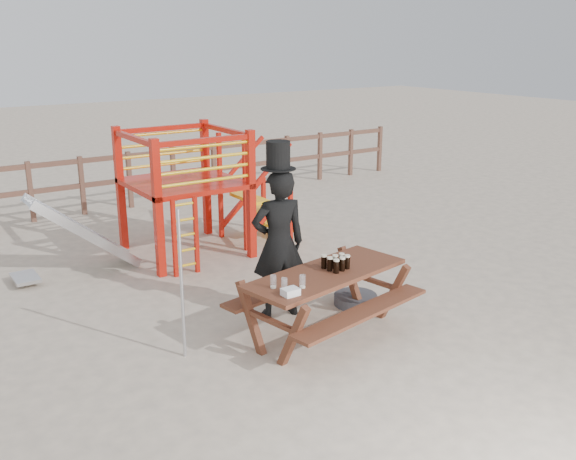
{
  "coord_description": "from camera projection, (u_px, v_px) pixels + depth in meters",
  "views": [
    {
      "loc": [
        -4.09,
        -5.87,
        3.5
      ],
      "look_at": [
        0.38,
        0.8,
        1.07
      ],
      "focal_mm": 40.0,
      "sensor_mm": 36.0,
      "label": 1
    }
  ],
  "objects": [
    {
      "name": "man_with_hat",
      "position": [
        279.0,
        240.0,
        8.12
      ],
      "size": [
        0.8,
        0.62,
        2.29
      ],
      "rotation": [
        0.0,
        0.0,
        2.9
      ],
      "color": "black",
      "rests_on": "ground"
    },
    {
      "name": "empty_glasses",
      "position": [
        287.0,
        283.0,
        7.09
      ],
      "size": [
        0.34,
        0.24,
        0.15
      ],
      "color": "silver",
      "rests_on": "picnic_table"
    },
    {
      "name": "playground_fort",
      "position": [
        181.0,
        191.0,
        10.47
      ],
      "size": [
        4.71,
        1.84,
        2.1
      ],
      "color": "red",
      "rests_on": "ground"
    },
    {
      "name": "ground",
      "position": [
        299.0,
        334.0,
        7.86
      ],
      "size": [
        60.0,
        60.0,
        0.0
      ],
      "primitive_type": "plane",
      "color": "beige",
      "rests_on": "ground"
    },
    {
      "name": "back_fence",
      "position": [
        106.0,
        176.0,
        13.22
      ],
      "size": [
        15.09,
        0.09,
        1.2
      ],
      "color": "brown",
      "rests_on": "ground"
    },
    {
      "name": "stout_pints",
      "position": [
        337.0,
        263.0,
        7.68
      ],
      "size": [
        0.3,
        0.28,
        0.17
      ],
      "color": "black",
      "rests_on": "picnic_table"
    },
    {
      "name": "metal_pole",
      "position": [
        182.0,
        285.0,
        7.07
      ],
      "size": [
        0.04,
        0.04,
        1.74
      ],
      "primitive_type": "cylinder",
      "color": "#B2B2B7",
      "rests_on": "ground"
    },
    {
      "name": "parasol_base",
      "position": [
        355.0,
        299.0,
        8.72
      ],
      "size": [
        0.59,
        0.59,
        0.25
      ],
      "color": "#38393E",
      "rests_on": "ground"
    },
    {
      "name": "paper_bag",
      "position": [
        290.0,
        292.0,
        6.92
      ],
      "size": [
        0.18,
        0.14,
        0.08
      ],
      "primitive_type": "cube",
      "rotation": [
        0.0,
        0.0,
        0.02
      ],
      "color": "white",
      "rests_on": "picnic_table"
    },
    {
      "name": "picnic_table",
      "position": [
        326.0,
        295.0,
        7.71
      ],
      "size": [
        2.33,
        1.81,
        0.81
      ],
      "rotation": [
        0.0,
        0.0,
        0.18
      ],
      "color": "brown",
      "rests_on": "ground"
    }
  ]
}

